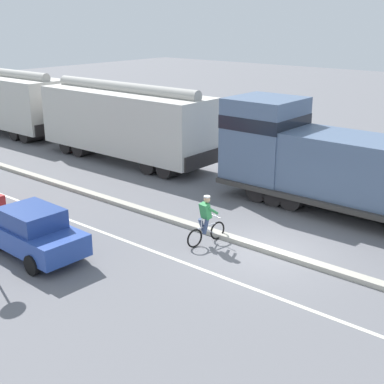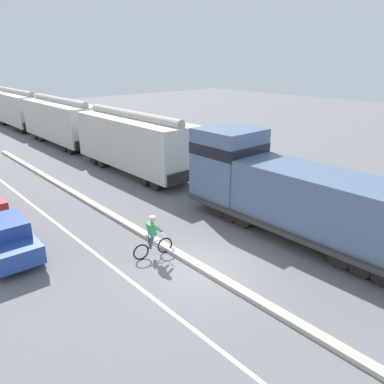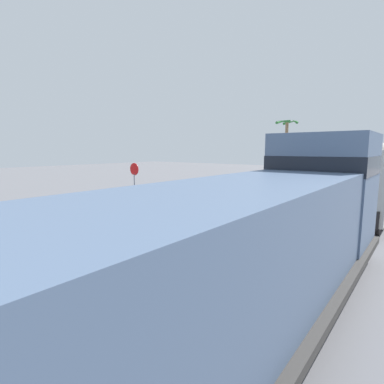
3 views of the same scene
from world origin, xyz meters
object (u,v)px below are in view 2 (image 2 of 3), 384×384
Objects in this scene: locomotive at (287,194)px; hopper_car_lead at (134,143)px; hopper_car_middle at (62,121)px; parked_car_blue at (5,238)px; cyclist at (152,238)px; hopper_car_trailing at (18,109)px.

hopper_car_lead is at bearing 90.00° from locomotive.
parked_car_blue is (-10.13, -17.84, -1.26)m from hopper_car_middle.
hopper_car_middle reaches higher than parked_car_blue.
locomotive reaches higher than cyclist.
parked_car_blue is at bearing -148.37° from hopper_car_lead.
hopper_car_lead is 23.20m from hopper_car_trailing.
locomotive is 12.16m from hopper_car_lead.
locomotive is 1.10× the size of hopper_car_trailing.
hopper_car_middle is 11.60m from hopper_car_trailing.
hopper_car_lead is 11.60m from hopper_car_middle.
hopper_car_middle is 2.49× the size of parked_car_blue.
hopper_car_lead is (0.00, 12.16, 0.28)m from locomotive.
hopper_car_lead and hopper_car_middle have the same top height.
hopper_car_middle is (0.00, 11.60, 0.00)m from hopper_car_lead.
hopper_car_trailing is at bearing 71.01° from parked_car_blue.
hopper_car_middle is at bearing 60.41° from parked_car_blue.
hopper_car_trailing is at bearing 90.00° from hopper_car_middle.
hopper_car_trailing reaches higher than parked_car_blue.
hopper_car_trailing is 6.18× the size of cyclist.
locomotive is at bearing -19.82° from cyclist.
hopper_car_trailing is (0.00, 11.60, 0.00)m from hopper_car_middle.
locomotive is at bearing -90.00° from hopper_car_lead.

